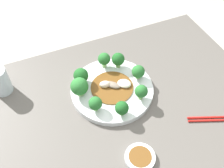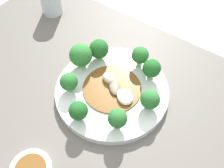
{
  "view_description": "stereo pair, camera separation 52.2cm",
  "coord_description": "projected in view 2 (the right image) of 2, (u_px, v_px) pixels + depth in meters",
  "views": [
    {
      "loc": [
        0.22,
        0.48,
        1.48
      ],
      "look_at": [
        -0.01,
        -0.05,
        0.8
      ],
      "focal_mm": 42.0,
      "sensor_mm": 36.0,
      "label": 1
    },
    {
      "loc": [
        -0.23,
        0.26,
        1.32
      ],
      "look_at": [
        -0.01,
        -0.05,
        0.8
      ],
      "focal_mm": 42.0,
      "sensor_mm": 36.0,
      "label": 2
    }
  ],
  "objects": [
    {
      "name": "broccoli_northwest",
      "position": [
        118.0,
        119.0,
        0.57
      ],
      "size": [
        0.04,
        0.04,
        0.06
      ],
      "color": "#70A356",
      "rests_on": "plate"
    },
    {
      "name": "stirfry_center",
      "position": [
        114.0,
        88.0,
        0.65
      ],
      "size": [
        0.15,
        0.15,
        0.02
      ],
      "color": "brown",
      "rests_on": "plate"
    },
    {
      "name": "broccoli_south",
      "position": [
        140.0,
        56.0,
        0.68
      ],
      "size": [
        0.05,
        0.05,
        0.06
      ],
      "color": "#89B76B",
      "rests_on": "plate"
    },
    {
      "name": "broccoli_northeast",
      "position": [
        69.0,
        82.0,
        0.63
      ],
      "size": [
        0.04,
        0.04,
        0.05
      ],
      "color": "#7AAD5B",
      "rests_on": "plate"
    },
    {
      "name": "table",
      "position": [
        102.0,
        160.0,
        0.96
      ],
      "size": [
        1.02,
        0.67,
        0.76
      ],
      "color": "#5B5651",
      "rests_on": "ground_plane"
    },
    {
      "name": "broccoli_east",
      "position": [
        81.0,
        55.0,
        0.67
      ],
      "size": [
        0.06,
        0.06,
        0.07
      ],
      "color": "#89B76B",
      "rests_on": "plate"
    },
    {
      "name": "broccoli_southwest",
      "position": [
        152.0,
        69.0,
        0.65
      ],
      "size": [
        0.05,
        0.05,
        0.06
      ],
      "color": "#89B76B",
      "rests_on": "plate"
    },
    {
      "name": "plate",
      "position": [
        112.0,
        91.0,
        0.67
      ],
      "size": [
        0.29,
        0.29,
        0.02
      ],
      "color": "silver",
      "rests_on": "table"
    },
    {
      "name": "broccoli_southeast",
      "position": [
        99.0,
        49.0,
        0.69
      ],
      "size": [
        0.05,
        0.05,
        0.06
      ],
      "color": "#89B76B",
      "rests_on": "plate"
    },
    {
      "name": "broccoli_west",
      "position": [
        150.0,
        100.0,
        0.6
      ],
      "size": [
        0.05,
        0.05,
        0.06
      ],
      "color": "#89B76B",
      "rests_on": "plate"
    },
    {
      "name": "broccoli_north",
      "position": [
        78.0,
        111.0,
        0.59
      ],
      "size": [
        0.04,
        0.04,
        0.05
      ],
      "color": "#7AAD5B",
      "rests_on": "plate"
    }
  ]
}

